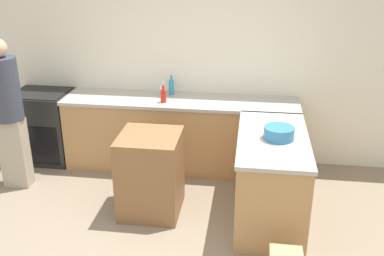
# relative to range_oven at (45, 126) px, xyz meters

# --- Properties ---
(ground_plane) EXTENTS (14.00, 14.00, 0.00)m
(ground_plane) POSITION_rel_range_oven_xyz_m (1.80, -1.76, -0.46)
(ground_plane) COLOR gray
(wall_back) EXTENTS (8.00, 0.06, 2.70)m
(wall_back) POSITION_rel_range_oven_xyz_m (1.80, 0.34, 0.89)
(wall_back) COLOR silver
(wall_back) RESTS_ON ground_plane
(counter_back) EXTENTS (2.87, 0.65, 0.91)m
(counter_back) POSITION_rel_range_oven_xyz_m (1.80, -0.00, -0.00)
(counter_back) COLOR tan
(counter_back) RESTS_ON ground_plane
(counter_peninsula) EXTENTS (0.69, 1.41, 0.91)m
(counter_peninsula) POSITION_rel_range_oven_xyz_m (2.89, -1.00, -0.00)
(counter_peninsula) COLOR tan
(counter_peninsula) RESTS_ON ground_plane
(range_oven) EXTENTS (0.72, 0.62, 0.92)m
(range_oven) POSITION_rel_range_oven_xyz_m (0.00, 0.00, 0.00)
(range_oven) COLOR black
(range_oven) RESTS_ON ground_plane
(island_table) EXTENTS (0.62, 0.63, 0.87)m
(island_table) POSITION_rel_range_oven_xyz_m (1.65, -1.06, -0.02)
(island_table) COLOR brown
(island_table) RESTS_ON ground_plane
(mixing_bowl) EXTENTS (0.29, 0.29, 0.12)m
(mixing_bowl) POSITION_rel_range_oven_xyz_m (2.93, -1.05, 0.51)
(mixing_bowl) COLOR teal
(mixing_bowl) RESTS_ON counter_peninsula
(vinegar_bottle_clear) EXTENTS (0.07, 0.07, 0.20)m
(vinegar_bottle_clear) POSITION_rel_range_oven_xyz_m (1.57, 0.07, 0.53)
(vinegar_bottle_clear) COLOR silver
(vinegar_bottle_clear) RESTS_ON counter_back
(dish_soap_bottle) EXTENTS (0.07, 0.07, 0.25)m
(dish_soap_bottle) POSITION_rel_range_oven_xyz_m (1.66, 0.17, 0.55)
(dish_soap_bottle) COLOR #338CBF
(dish_soap_bottle) RESTS_ON counter_back
(hot_sauce_bottle) EXTENTS (0.07, 0.07, 0.21)m
(hot_sauce_bottle) POSITION_rel_range_oven_xyz_m (1.62, -0.13, 0.53)
(hot_sauce_bottle) COLOR red
(hot_sauce_bottle) RESTS_ON counter_back
(person_by_range) EXTENTS (0.34, 0.34, 1.74)m
(person_by_range) POSITION_rel_range_oven_xyz_m (-0.03, -0.74, 0.49)
(person_by_range) COLOR #ADA38E
(person_by_range) RESTS_ON ground_plane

